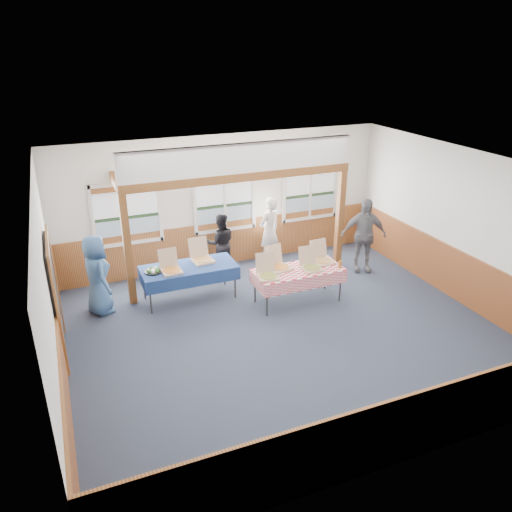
% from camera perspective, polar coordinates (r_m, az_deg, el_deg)
% --- Properties ---
extents(floor, '(8.00, 8.00, 0.00)m').
position_cam_1_polar(floor, '(9.71, 3.36, -8.64)').
color(floor, '#2A3345').
rests_on(floor, ground).
extents(ceiling, '(8.00, 8.00, 0.00)m').
position_cam_1_polar(ceiling, '(8.45, 3.88, 10.05)').
color(ceiling, white).
rests_on(ceiling, wall_back).
extents(wall_back, '(8.00, 0.00, 8.00)m').
position_cam_1_polar(wall_back, '(12.01, -3.67, 6.22)').
color(wall_back, silver).
rests_on(wall_back, floor).
extents(wall_front, '(8.00, 0.00, 8.00)m').
position_cam_1_polar(wall_front, '(6.40, 17.55, -11.59)').
color(wall_front, silver).
rests_on(wall_front, floor).
extents(wall_left, '(0.00, 8.00, 8.00)m').
position_cam_1_polar(wall_left, '(8.20, -22.56, -4.18)').
color(wall_left, silver).
rests_on(wall_left, floor).
extents(wall_right, '(0.00, 8.00, 8.00)m').
position_cam_1_polar(wall_right, '(11.20, 22.42, 3.14)').
color(wall_right, silver).
rests_on(wall_right, floor).
extents(wainscot_back, '(7.98, 0.05, 1.10)m').
position_cam_1_polar(wainscot_back, '(12.34, -3.50, 1.53)').
color(wainscot_back, brown).
rests_on(wainscot_back, floor).
extents(wainscot_front, '(7.98, 0.05, 1.10)m').
position_cam_1_polar(wainscot_front, '(7.05, 16.34, -18.51)').
color(wainscot_front, brown).
rests_on(wainscot_front, floor).
extents(wainscot_left, '(0.05, 6.98, 1.10)m').
position_cam_1_polar(wainscot_left, '(8.71, -21.32, -10.29)').
color(wainscot_left, brown).
rests_on(wainscot_left, floor).
extents(wainscot_right, '(0.05, 6.98, 1.10)m').
position_cam_1_polar(wainscot_right, '(11.56, 21.54, -1.75)').
color(wainscot_right, brown).
rests_on(wainscot_right, floor).
extents(cased_opening, '(0.06, 1.30, 2.10)m').
position_cam_1_polar(cased_opening, '(9.25, -21.93, -4.73)').
color(cased_opening, '#2E2E2E').
rests_on(cased_opening, wall_left).
extents(window_left, '(1.56, 0.10, 1.46)m').
position_cam_1_polar(window_left, '(11.46, -14.59, 5.05)').
color(window_left, white).
rests_on(window_left, wall_back).
extents(window_mid, '(1.56, 0.10, 1.46)m').
position_cam_1_polar(window_mid, '(11.95, -3.61, 6.52)').
color(window_mid, white).
rests_on(window_mid, wall_back).
extents(window_right, '(1.56, 0.10, 1.46)m').
position_cam_1_polar(window_right, '(12.83, 6.23, 7.64)').
color(window_right, white).
rests_on(window_right, wall_back).
extents(post_left, '(0.15, 0.15, 2.40)m').
position_cam_1_polar(post_left, '(10.52, -14.43, 0.61)').
color(post_left, brown).
rests_on(post_left, floor).
extents(post_right, '(0.15, 0.15, 2.40)m').
position_cam_1_polar(post_right, '(12.12, 9.54, 4.11)').
color(post_right, brown).
rests_on(post_right, floor).
extents(cross_beam, '(5.15, 0.18, 0.18)m').
position_cam_1_polar(cross_beam, '(10.68, -1.68, 9.02)').
color(cross_beam, brown).
rests_on(cross_beam, post_left).
extents(table_left, '(2.19, 1.67, 0.76)m').
position_cam_1_polar(table_left, '(10.65, -7.69, -1.44)').
color(table_left, '#2E2E2E').
rests_on(table_left, floor).
extents(table_right, '(1.97, 1.07, 0.76)m').
position_cam_1_polar(table_right, '(10.46, 4.86, -1.81)').
color(table_right, '#2E2E2E').
rests_on(table_right, floor).
extents(pizza_box_a, '(0.41, 0.50, 0.43)m').
position_cam_1_polar(pizza_box_a, '(10.43, -9.70, -1.43)').
color(pizza_box_a, tan).
rests_on(pizza_box_a, table_left).
extents(pizza_box_b, '(0.46, 0.55, 0.46)m').
position_cam_1_polar(pizza_box_b, '(10.83, -6.19, -0.23)').
color(pizza_box_b, tan).
rests_on(pizza_box_b, table_left).
extents(pizza_box_c, '(0.48, 0.56, 0.44)m').
position_cam_1_polar(pizza_box_c, '(10.04, 1.34, -2.09)').
color(pizza_box_c, tan).
rests_on(pizza_box_c, table_right).
extents(pizza_box_d, '(0.50, 0.58, 0.45)m').
position_cam_1_polar(pizza_box_d, '(10.42, 2.64, -1.10)').
color(pizza_box_d, tan).
rests_on(pizza_box_d, table_right).
extents(pizza_box_e, '(0.42, 0.50, 0.43)m').
position_cam_1_polar(pizza_box_e, '(10.46, 6.30, -1.15)').
color(pizza_box_e, tan).
rests_on(pizza_box_e, table_right).
extents(pizza_box_f, '(0.42, 0.50, 0.44)m').
position_cam_1_polar(pizza_box_f, '(10.81, 7.61, -0.36)').
color(pizza_box_f, tan).
rests_on(pizza_box_f, table_right).
extents(veggie_tray, '(0.37, 0.37, 0.09)m').
position_cam_1_polar(veggie_tray, '(10.48, -11.67, -1.67)').
color(veggie_tray, black).
rests_on(veggie_tray, table_left).
extents(drink_glass, '(0.07, 0.07, 0.15)m').
position_cam_1_polar(drink_glass, '(10.60, 9.60, -0.94)').
color(drink_glass, '#9A5319').
rests_on(drink_glass, table_right).
extents(woman_white, '(0.74, 0.63, 1.73)m').
position_cam_1_polar(woman_white, '(12.17, 1.55, 2.84)').
color(woman_white, silver).
rests_on(woman_white, floor).
extents(woman_black, '(0.79, 0.67, 1.44)m').
position_cam_1_polar(woman_black, '(11.87, -4.05, 1.49)').
color(woman_black, black).
rests_on(woman_black, floor).
extents(man_blue, '(0.71, 0.92, 1.67)m').
position_cam_1_polar(man_blue, '(10.48, -17.72, -2.06)').
color(man_blue, '#3B6395').
rests_on(man_blue, floor).
extents(person_grey, '(1.15, 0.80, 1.81)m').
position_cam_1_polar(person_grey, '(12.08, 12.18, 2.33)').
color(person_grey, slate).
rests_on(person_grey, floor).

